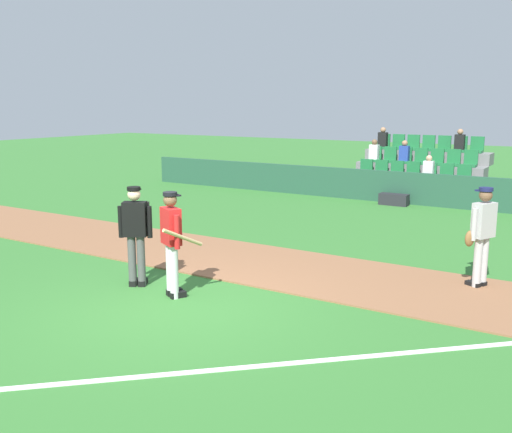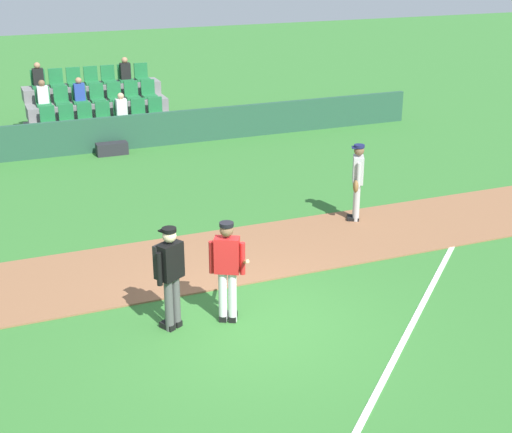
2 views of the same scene
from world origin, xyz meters
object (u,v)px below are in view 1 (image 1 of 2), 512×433
Objects in this scene: equipment_bag at (394,199)px; batter_red_jersey at (172,240)px; runner_grey_jersey at (482,234)px; umpire_home_plate at (136,230)px.

batter_red_jersey is at bearing -91.16° from equipment_bag.
batter_red_jersey and runner_grey_jersey have the same top height.
batter_red_jersey reaches higher than equipment_bag.
batter_red_jersey is at bearing -8.38° from umpire_home_plate.
runner_grey_jersey is at bearing 30.86° from umpire_home_plate.
equipment_bag is (0.21, 10.47, -0.79)m from batter_red_jersey.
umpire_home_plate is at bearing -149.14° from runner_grey_jersey.
runner_grey_jersey is (5.11, 3.05, -0.04)m from umpire_home_plate.
umpire_home_plate is 10.43m from equipment_bag.
runner_grey_jersey is at bearing -61.37° from equipment_bag.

